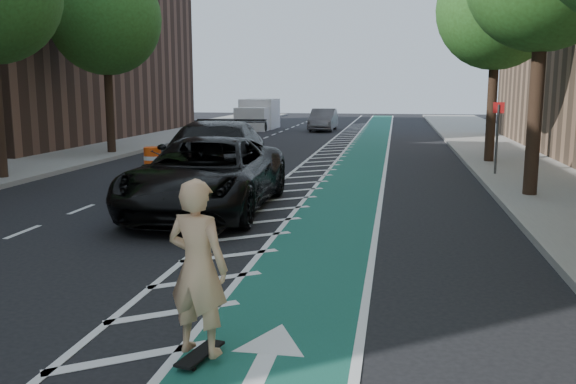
% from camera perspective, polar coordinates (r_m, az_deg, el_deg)
% --- Properties ---
extents(ground, '(120.00, 120.00, 0.00)m').
position_cam_1_polar(ground, '(10.19, -15.84, -7.51)').
color(ground, black).
rests_on(ground, ground).
extents(bike_lane, '(2.00, 90.00, 0.01)m').
position_cam_1_polar(bike_lane, '(19.01, 5.85, 0.81)').
color(bike_lane, '#17523B').
rests_on(bike_lane, ground).
extents(buffer_strip, '(1.40, 90.00, 0.01)m').
position_cam_1_polar(buffer_strip, '(19.17, 1.38, 0.93)').
color(buffer_strip, silver).
rests_on(buffer_strip, ground).
extents(sidewalk_right, '(5.00, 90.00, 0.15)m').
position_cam_1_polar(sidewalk_right, '(19.64, 25.13, 0.41)').
color(sidewalk_right, gray).
rests_on(sidewalk_right, ground).
extents(curb_right, '(0.12, 90.00, 0.16)m').
position_cam_1_polar(curb_right, '(19.14, 18.04, 0.66)').
color(curb_right, gray).
rests_on(curb_right, ground).
extents(curb_left, '(0.12, 90.00, 0.16)m').
position_cam_1_polar(curb_left, '(22.11, -21.10, 1.66)').
color(curb_left, gray).
rests_on(curb_left, ground).
extents(tree_r_d, '(4.20, 4.20, 7.90)m').
position_cam_1_polar(tree_r_d, '(25.14, 18.83, 15.73)').
color(tree_r_d, '#382619').
rests_on(tree_r_d, ground).
extents(tree_l_d, '(4.20, 4.20, 7.90)m').
position_cam_1_polar(tree_l_d, '(27.73, -16.83, 15.23)').
color(tree_l_d, '#382619').
rests_on(tree_l_d, ground).
extents(sign_post, '(0.35, 0.08, 2.47)m').
position_cam_1_polar(sign_post, '(21.04, 18.97, 4.89)').
color(sign_post, '#4C4C4C').
rests_on(sign_post, ground).
extents(skateboard, '(0.37, 0.77, 0.10)m').
position_cam_1_polar(skateboard, '(6.98, -8.23, -14.77)').
color(skateboard, black).
rests_on(skateboard, ground).
extents(skateboarder, '(0.79, 0.61, 1.93)m').
position_cam_1_polar(skateboarder, '(6.63, -8.44, -7.00)').
color(skateboarder, tan).
rests_on(skateboarder, skateboard).
extents(suv_near, '(3.08, 6.44, 1.77)m').
position_cam_1_polar(suv_near, '(14.74, -7.58, 1.61)').
color(suv_near, black).
rests_on(suv_near, ground).
extents(suv_far, '(3.53, 7.12, 1.99)m').
position_cam_1_polar(suv_far, '(17.15, -6.97, 3.14)').
color(suv_far, black).
rests_on(suv_far, ground).
extents(car_silver, '(2.13, 4.21, 1.38)m').
position_cam_1_polar(car_silver, '(30.95, -7.67, 5.52)').
color(car_silver, '#9A9A9F').
rests_on(car_silver, ground).
extents(car_grey, '(1.59, 4.52, 1.49)m').
position_cam_1_polar(car_grey, '(41.79, 3.32, 6.77)').
color(car_grey, slate).
rests_on(car_grey, ground).
extents(box_truck, '(2.31, 5.04, 2.10)m').
position_cam_1_polar(box_truck, '(43.36, -2.84, 7.18)').
color(box_truck, white).
rests_on(box_truck, ground).
extents(barrel_a, '(0.63, 0.63, 0.86)m').
position_cam_1_polar(barrel_a, '(18.63, -10.64, 1.75)').
color(barrel_a, '#D65A0B').
rests_on(barrel_a, ground).
extents(barrel_b, '(0.73, 0.73, 0.99)m').
position_cam_1_polar(barrel_b, '(20.79, -12.53, 2.68)').
color(barrel_b, '#FF4E0D').
rests_on(barrel_b, ground).
extents(barrel_c, '(0.70, 0.70, 0.95)m').
position_cam_1_polar(barrel_c, '(24.32, -6.14, 3.83)').
color(barrel_c, orange).
rests_on(barrel_c, ground).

